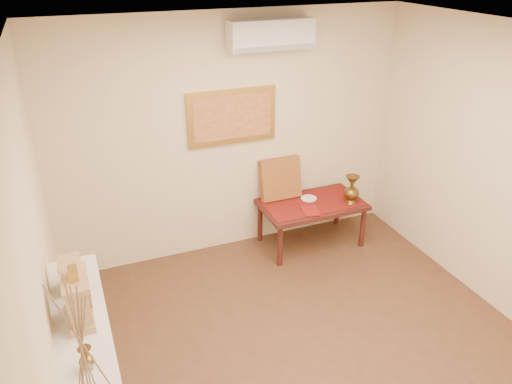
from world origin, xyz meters
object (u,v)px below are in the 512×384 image
white_vase (86,372)px  mantel_clock (78,298)px  low_table (312,208)px  brass_urn_tall (352,187)px  wooden_chest (71,274)px

white_vase → mantel_clock: white_vase is taller
white_vase → low_table: size_ratio=0.93×
brass_urn_tall → mantel_clock: mantel_clock is taller
white_vase → brass_urn_tall: 4.07m
low_table → white_vase: bearing=-133.9°
mantel_clock → brass_urn_tall: bearing=25.8°
white_vase → low_table: (2.65, 2.75, -1.05)m
white_vase → brass_urn_tall: (3.06, 2.58, -0.77)m
white_vase → wooden_chest: size_ratio=4.55×
mantel_clock → wooden_chest: mantel_clock is taller
brass_urn_tall → white_vase: bearing=-139.9°
white_vase → wooden_chest: (-0.04, 1.47, -0.43)m
brass_urn_tall → low_table: 0.53m
brass_urn_tall → wooden_chest: size_ratio=1.70×
white_vase → mantel_clock: bearing=90.5°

